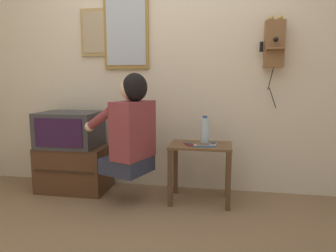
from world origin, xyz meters
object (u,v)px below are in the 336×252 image
object	(u,v)px
framed_picture	(100,32)
toothbrush	(203,146)
wall_mirror	(126,32)
cell_phone_spare	(213,144)
television	(70,129)
person	(131,127)
cell_phone_held	(189,144)
water_bottle	(205,130)
wall_phone_antique	(274,44)

from	to	relation	value
framed_picture	toothbrush	bearing A→B (deg)	-21.25
wall_mirror	toothbrush	bearing A→B (deg)	-27.50
wall_mirror	cell_phone_spare	world-z (taller)	wall_mirror
television	toothbrush	distance (m)	1.35
television	person	bearing A→B (deg)	-17.14
television	framed_picture	size ratio (longest dim) A/B	1.23
cell_phone_held	water_bottle	bearing A→B (deg)	13.46
framed_picture	person	bearing A→B (deg)	-46.09
cell_phone_held	cell_phone_spare	size ratio (longest dim) A/B	1.08
cell_phone_held	toothbrush	world-z (taller)	toothbrush
cell_phone_held	toothbrush	xyz separation A→B (m)	(0.13, -0.06, 0.00)
water_bottle	toothbrush	xyz separation A→B (m)	(-0.00, -0.19, -0.11)
wall_phone_antique	cell_phone_spare	world-z (taller)	wall_phone_antique
toothbrush	television	bearing A→B (deg)	73.61
television	toothbrush	xyz separation A→B (m)	(1.34, -0.17, -0.08)
cell_phone_spare	wall_mirror	bearing A→B (deg)	164.44
television	cell_phone_held	xyz separation A→B (m)	(1.21, -0.11, -0.08)
person	water_bottle	distance (m)	0.68
cell_phone_held	toothbrush	size ratio (longest dim) A/B	0.72
framed_picture	cell_phone_held	bearing A→B (deg)	-20.73
framed_picture	wall_mirror	world-z (taller)	wall_mirror
cell_phone_spare	water_bottle	distance (m)	0.15
wall_mirror	water_bottle	xyz separation A→B (m)	(0.81, -0.23, -0.94)
person	wall_mirror	xyz separation A→B (m)	(-0.18, 0.47, 0.89)
cell_phone_spare	toothbrush	size ratio (longest dim) A/B	0.67
wall_phone_antique	water_bottle	world-z (taller)	wall_phone_antique
framed_picture	toothbrush	xyz separation A→B (m)	(1.09, -0.42, -1.05)
wall_phone_antique	water_bottle	bearing A→B (deg)	-162.58
wall_mirror	cell_phone_held	size ratio (longest dim) A/B	5.32
wall_mirror	television	bearing A→B (deg)	-154.05
person	wall_phone_antique	size ratio (longest dim) A/B	1.06
framed_picture	water_bottle	size ratio (longest dim) A/B	1.88
person	wall_phone_antique	xyz separation A→B (m)	(1.24, 0.43, 0.74)
cell_phone_held	television	bearing A→B (deg)	142.48
wall_phone_antique	cell_phone_held	xyz separation A→B (m)	(-0.73, -0.32, -0.90)
television	wall_phone_antique	size ratio (longest dim) A/B	0.69
wall_mirror	cell_phone_held	xyz separation A→B (m)	(0.68, -0.36, -1.05)
television	cell_phone_spare	world-z (taller)	television
wall_phone_antique	cell_phone_held	distance (m)	1.20
person	toothbrush	bearing A→B (deg)	-65.15
person	cell_phone_held	world-z (taller)	person
framed_picture	wall_phone_antique	bearing A→B (deg)	-1.47
wall_phone_antique	wall_mirror	bearing A→B (deg)	178.37
water_bottle	cell_phone_held	bearing A→B (deg)	-134.06
television	water_bottle	world-z (taller)	television
water_bottle	cell_phone_spare	bearing A→B (deg)	-39.40
toothbrush	cell_phone_held	bearing A→B (deg)	55.54
person	framed_picture	xyz separation A→B (m)	(-0.46, 0.48, 0.89)
person	television	distance (m)	0.74
water_bottle	person	bearing A→B (deg)	-159.26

